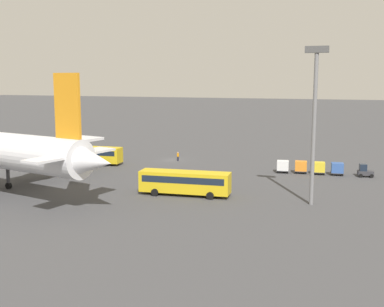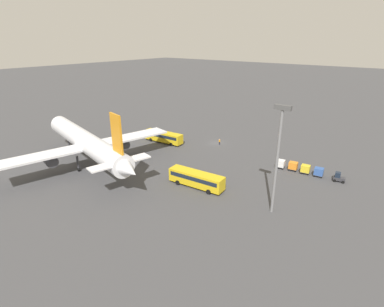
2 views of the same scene
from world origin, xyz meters
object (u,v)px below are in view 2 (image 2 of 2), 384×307
(baggage_tug, at_px, (339,177))
(cargo_cart_orange, at_px, (293,166))
(shuttle_bus_near, at_px, (164,136))
(cargo_cart_yellow, at_px, (305,169))
(cargo_cart_blue, at_px, (319,172))
(shuttle_bus_far, at_px, (196,178))
(worker_person, at_px, (219,142))
(airplane, at_px, (86,142))
(cargo_cart_white, at_px, (280,163))

(baggage_tug, distance_m, cargo_cart_orange, 10.05)
(shuttle_bus_near, bearing_deg, cargo_cart_yellow, -179.04)
(shuttle_bus_near, distance_m, cargo_cart_yellow, 41.29)
(cargo_cart_blue, bearing_deg, shuttle_bus_far, 48.42)
(worker_person, distance_m, cargo_cart_blue, 29.93)
(cargo_cart_yellow, bearing_deg, worker_person, -9.66)
(worker_person, height_order, cargo_cart_orange, cargo_cart_orange)
(airplane, xyz_separation_m, cargo_cart_orange, (-40.16, -28.46, -4.94))
(cargo_cart_yellow, distance_m, cargo_cart_white, 5.85)
(cargo_cart_yellow, xyz_separation_m, cargo_cart_orange, (2.91, 0.03, 0.00))
(cargo_cart_blue, bearing_deg, cargo_cart_white, 5.55)
(shuttle_bus_far, distance_m, cargo_cart_blue, 28.23)
(cargo_cart_blue, distance_m, cargo_cart_white, 8.77)
(cargo_cart_orange, relative_size, cargo_cart_white, 1.00)
(shuttle_bus_far, bearing_deg, cargo_cart_orange, -127.13)
(worker_person, bearing_deg, cargo_cart_white, 166.24)
(worker_person, relative_size, cargo_cart_blue, 0.79)
(cargo_cart_blue, relative_size, cargo_cart_orange, 1.00)
(airplane, distance_m, cargo_cart_blue, 54.46)
(shuttle_bus_near, relative_size, cargo_cart_yellow, 5.81)
(shuttle_bus_near, distance_m, worker_person, 16.80)
(shuttle_bus_far, xyz_separation_m, cargo_cart_yellow, (-15.82, -20.84, -0.76))
(shuttle_bus_far, bearing_deg, worker_person, -72.08)
(shuttle_bus_near, distance_m, cargo_cart_blue, 44.22)
(cargo_cart_yellow, bearing_deg, shuttle_bus_near, 5.68)
(cargo_cart_white, bearing_deg, cargo_cart_orange, -169.36)
(airplane, distance_m, cargo_cart_yellow, 51.87)
(baggage_tug, height_order, cargo_cart_white, baggage_tug)
(shuttle_bus_far, relative_size, cargo_cart_orange, 5.70)
(cargo_cart_yellow, relative_size, cargo_cart_orange, 1.00)
(airplane, bearing_deg, cargo_cart_blue, -135.52)
(shuttle_bus_far, relative_size, cargo_cart_yellow, 5.70)
(airplane, relative_size, cargo_cart_blue, 21.79)
(shuttle_bus_near, xyz_separation_m, cargo_cart_blue, (-43.99, -4.36, -0.74))
(shuttle_bus_near, bearing_deg, cargo_cart_white, -179.03)
(shuttle_bus_near, bearing_deg, cargo_cart_orange, -178.65)
(airplane, bearing_deg, cargo_cart_white, -130.70)
(shuttle_bus_near, bearing_deg, baggage_tug, -179.35)
(baggage_tug, distance_m, cargo_cart_white, 12.99)
(cargo_cart_orange, bearing_deg, airplane, 35.32)
(shuttle_bus_near, distance_m, baggage_tug, 48.43)
(cargo_cart_yellow, bearing_deg, shuttle_bus_far, 52.79)
(shuttle_bus_far, relative_size, cargo_cart_blue, 5.70)
(baggage_tug, distance_m, cargo_cart_blue, 4.23)
(cargo_cart_blue, height_order, cargo_cart_orange, same)
(airplane, relative_size, shuttle_bus_far, 3.82)
(worker_person, bearing_deg, airplane, 63.66)
(shuttle_bus_far, relative_size, baggage_tug, 4.80)
(cargo_cart_blue, bearing_deg, worker_person, -8.20)
(shuttle_bus_far, distance_m, baggage_tug, 31.32)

